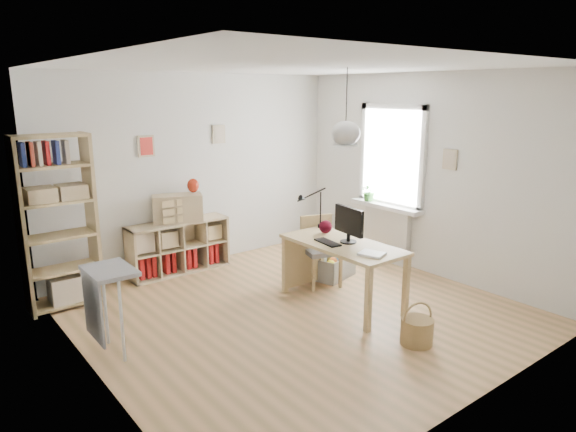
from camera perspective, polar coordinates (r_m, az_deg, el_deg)
ground at (r=5.97m, az=1.04°, el=-10.52°), size 4.50×4.50×0.00m
room_shell at (r=5.72m, az=6.42°, el=9.11°), size 4.50×4.50×4.50m
window_unit at (r=7.49m, az=11.51°, el=6.53°), size 0.07×1.16×1.46m
radiator at (r=7.69m, az=10.94°, el=-2.01°), size 0.10×0.80×0.80m
windowsill at (r=7.55m, az=10.84°, el=1.07°), size 0.22×1.20×0.06m
desk at (r=5.98m, az=6.08°, el=-3.84°), size 0.70×1.50×0.75m
cube_shelf at (r=7.29m, az=-12.30°, el=-3.79°), size 1.40×0.38×0.72m
tall_bookshelf at (r=6.33m, az=-24.33°, el=0.04°), size 0.80×0.38×2.00m
side_table at (r=5.10m, az=-19.80°, el=-7.60°), size 0.40×0.55×0.85m
chair at (r=6.64m, az=3.55°, el=-3.34°), size 0.55×0.55×0.89m
wicker_basket at (r=5.36m, az=14.13°, el=-12.21°), size 0.32×0.32×0.45m
storage_chest at (r=7.00m, az=4.56°, el=-5.06°), size 0.74×0.79×0.62m
monitor at (r=5.91m, az=6.78°, el=-0.76°), size 0.19×0.48×0.42m
keyboard at (r=5.92m, az=4.42°, el=-2.94°), size 0.18×0.38×0.02m
task_lamp at (r=6.31m, az=2.48°, el=1.22°), size 0.46×0.17×0.49m
yarn_ball at (r=6.31m, az=4.19°, el=-1.21°), size 0.16×0.16×0.16m
paper_tray at (r=5.55m, az=9.30°, el=-4.18°), size 0.28×0.31×0.03m
drawer_chest at (r=7.11m, az=-12.18°, el=0.85°), size 0.72×0.52×0.37m
red_vase at (r=7.16m, az=-10.50°, el=3.35°), size 0.16×0.16×0.19m
potted_plant at (r=7.71m, az=9.04°, el=2.71°), size 0.33×0.31×0.29m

